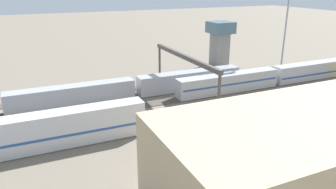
{
  "coord_description": "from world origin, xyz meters",
  "views": [
    {
      "loc": [
        27.55,
        52.54,
        21.68
      ],
      "look_at": [
        5.12,
        2.84,
        2.5
      ],
      "focal_mm": 34.36,
      "sensor_mm": 36.0,
      "label": 1
    }
  ],
  "objects_px": {
    "train_on_track_1": "(73,96)",
    "control_tower": "(220,40)",
    "signal_gantry": "(184,62)",
    "train_on_track_2": "(274,76)"
  },
  "relations": [
    {
      "from": "train_on_track_1",
      "to": "control_tower",
      "type": "bearing_deg",
      "value": -159.4
    },
    {
      "from": "signal_gantry",
      "to": "control_tower",
      "type": "height_order",
      "value": "control_tower"
    },
    {
      "from": "signal_gantry",
      "to": "train_on_track_2",
      "type": "bearing_deg",
      "value": 180.0
    },
    {
      "from": "train_on_track_1",
      "to": "signal_gantry",
      "type": "relative_size",
      "value": 2.86
    },
    {
      "from": "train_on_track_1",
      "to": "signal_gantry",
      "type": "xyz_separation_m",
      "value": [
        -20.29,
        5.0,
        5.4
      ]
    },
    {
      "from": "train_on_track_1",
      "to": "control_tower",
      "type": "relative_size",
      "value": 6.1
    },
    {
      "from": "train_on_track_2",
      "to": "control_tower",
      "type": "bearing_deg",
      "value": -87.21
    },
    {
      "from": "train_on_track_2",
      "to": "train_on_track_1",
      "type": "height_order",
      "value": "same"
    },
    {
      "from": "train_on_track_1",
      "to": "signal_gantry",
      "type": "bearing_deg",
      "value": 166.16
    },
    {
      "from": "train_on_track_2",
      "to": "train_on_track_1",
      "type": "distance_m",
      "value": 42.9
    }
  ]
}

